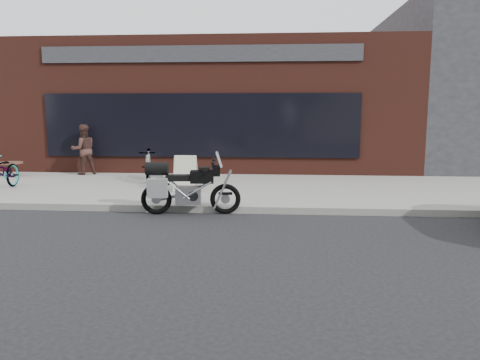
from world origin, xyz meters
TOP-DOWN VIEW (x-y plane):
  - ground at (0.00, 0.00)m, footprint 120.00×120.00m
  - near_sidewalk at (0.00, 7.00)m, footprint 44.00×6.00m
  - storefront at (-2.00, 13.98)m, footprint 14.00×10.07m
  - motorcycle at (-1.52, 3.86)m, footprint 2.12×0.81m
  - bicycle_front at (-6.57, 5.55)m, footprint 0.74×1.87m
  - bicycle_rear at (-3.26, 7.44)m, footprint 0.72×1.58m
  - sandwich_sign at (-1.87, 5.89)m, footprint 0.58×0.54m
  - cafe_table at (-7.78, 8.01)m, footprint 0.77×0.77m
  - cafe_patron_left at (-5.66, 8.60)m, footprint 0.97×0.93m

SIDE VIEW (x-z plane):
  - ground at x=0.00m, z-range 0.00..0.00m
  - near_sidewalk at x=0.00m, z-range 0.00..0.15m
  - cafe_table at x=-7.78m, z-range 0.33..0.77m
  - motorcycle at x=-1.52m, z-range -0.09..1.25m
  - sandwich_sign at x=-1.87m, z-range 0.15..1.05m
  - bicycle_rear at x=-3.26m, z-range 0.15..1.06m
  - bicycle_front at x=-6.57m, z-range 0.15..1.11m
  - cafe_patron_left at x=-5.66m, z-range 0.15..1.73m
  - storefront at x=-2.00m, z-range 0.00..4.50m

